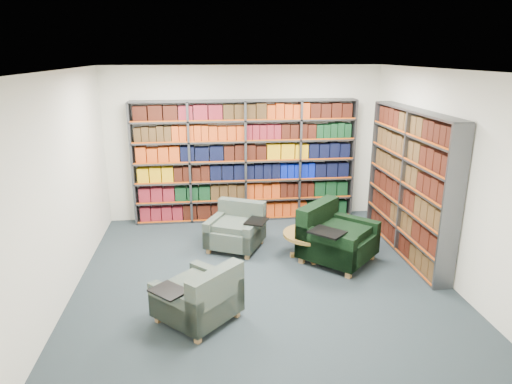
{
  "coord_description": "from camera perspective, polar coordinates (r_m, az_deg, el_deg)",
  "views": [
    {
      "loc": [
        -0.73,
        -5.74,
        3.0
      ],
      "look_at": [
        0.0,
        0.6,
        1.05
      ],
      "focal_mm": 32.0,
      "sensor_mm": 36.0,
      "label": 1
    }
  ],
  "objects": [
    {
      "name": "chair_teal_left",
      "position": [
        7.34,
        -2.37,
        -4.72
      ],
      "size": [
        1.06,
        1.05,
        0.71
      ],
      "color": "#081E2F",
      "rests_on": "ground"
    },
    {
      "name": "room_shell",
      "position": [
        6.0,
        0.66,
        1.53
      ],
      "size": [
        5.02,
        5.02,
        2.82
      ],
      "color": "black",
      "rests_on": "ground"
    },
    {
      "name": "chair_green_right",
      "position": [
        6.95,
        9.54,
        -5.75
      ],
      "size": [
        1.31,
        1.31,
        0.85
      ],
      "color": "black",
      "rests_on": "ground"
    },
    {
      "name": "coffee_table",
      "position": [
        7.01,
        6.78,
        -5.67
      ],
      "size": [
        0.83,
        0.83,
        0.58
      ],
      "color": "olive",
      "rests_on": "ground"
    },
    {
      "name": "bookshelf_right",
      "position": [
        7.29,
        18.6,
        0.98
      ],
      "size": [
        0.28,
        2.5,
        2.2
      ],
      "color": "#47494F",
      "rests_on": "ground"
    },
    {
      "name": "chair_teal_front",
      "position": [
        5.41,
        -6.82,
        -13.19
      ],
      "size": [
        1.11,
        1.11,
        0.71
      ],
      "color": "#081E2F",
      "rests_on": "ground"
    },
    {
      "name": "bookshelf_back",
      "position": [
        8.33,
        -1.38,
        3.8
      ],
      "size": [
        4.0,
        0.28,
        2.2
      ],
      "color": "#47494F",
      "rests_on": "ground"
    }
  ]
}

